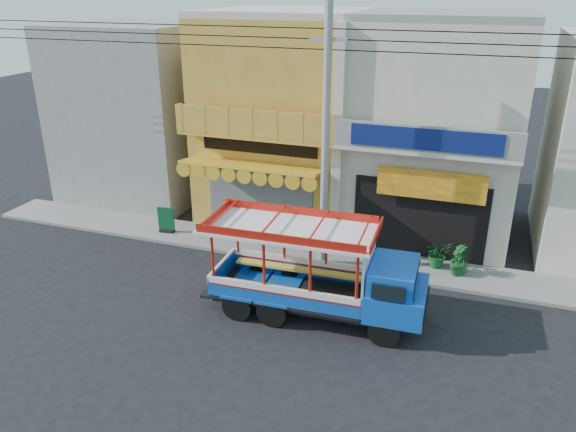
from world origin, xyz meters
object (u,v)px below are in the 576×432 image
Objects in this scene: songthaew_truck at (331,275)px; potted_plant_c at (459,259)px; utility_pole at (331,124)px; green_sign at (166,222)px; potted_plant_a at (438,254)px; potted_plant_b at (458,261)px.

songthaew_truck is 5.22m from potted_plant_c.
utility_pole is 27.68× the size of green_sign.
utility_pole is 4.32× the size of songthaew_truck.
potted_plant_b reaches higher than potted_plant_a.
green_sign is 0.96× the size of potted_plant_c.
potted_plant_c is (11.00, 0.25, 0.10)m from green_sign.
green_sign reaches higher than potted_plant_b.
potted_plant_c is (3.37, 3.90, -0.79)m from songthaew_truck.
utility_pole is 6.21m from potted_plant_b.
songthaew_truck reaches higher than potted_plant_b.
green_sign is 1.05× the size of potted_plant_a.
green_sign is 10.30m from potted_plant_a.
potted_plant_a is at bearing 57.71° from songthaew_truck.
utility_pole is 8.03m from green_sign.
potted_plant_c reaches higher than potted_plant_b.
potted_plant_c reaches higher than green_sign.
songthaew_truck is 6.14× the size of potted_plant_c.
potted_plant_a is (10.28, 0.53, 0.06)m from green_sign.
utility_pole is 26.52× the size of potted_plant_c.
potted_plant_b is (4.32, 0.68, -4.41)m from utility_pole.
green_sign is at bearing -93.11° from potted_plant_c.
potted_plant_a is 0.78m from potted_plant_c.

